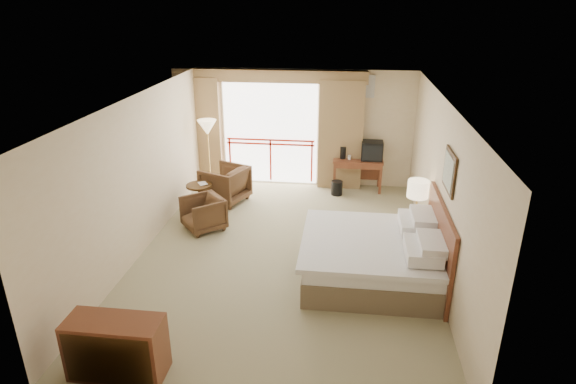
# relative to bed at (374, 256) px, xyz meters

# --- Properties ---
(floor) EXTENTS (7.00, 7.00, 0.00)m
(floor) POSITION_rel_bed_xyz_m (-1.50, 0.60, -0.38)
(floor) COLOR gray
(floor) RESTS_ON ground
(ceiling) EXTENTS (7.00, 7.00, 0.00)m
(ceiling) POSITION_rel_bed_xyz_m (-1.50, 0.60, 2.32)
(ceiling) COLOR white
(ceiling) RESTS_ON wall_back
(wall_back) EXTENTS (5.00, 0.00, 5.00)m
(wall_back) POSITION_rel_bed_xyz_m (-1.50, 4.10, 0.97)
(wall_back) COLOR beige
(wall_back) RESTS_ON ground
(wall_front) EXTENTS (5.00, 0.00, 5.00)m
(wall_front) POSITION_rel_bed_xyz_m (-1.50, -2.90, 0.97)
(wall_front) COLOR beige
(wall_front) RESTS_ON ground
(wall_left) EXTENTS (0.00, 7.00, 7.00)m
(wall_left) POSITION_rel_bed_xyz_m (-4.00, 0.60, 0.97)
(wall_left) COLOR beige
(wall_left) RESTS_ON ground
(wall_right) EXTENTS (0.00, 7.00, 7.00)m
(wall_right) POSITION_rel_bed_xyz_m (1.00, 0.60, 0.97)
(wall_right) COLOR beige
(wall_right) RESTS_ON ground
(balcony_door) EXTENTS (2.40, 0.00, 2.40)m
(balcony_door) POSITION_rel_bed_xyz_m (-2.30, 4.08, 0.82)
(balcony_door) COLOR white
(balcony_door) RESTS_ON wall_back
(balcony_railing) EXTENTS (2.09, 0.03, 1.02)m
(balcony_railing) POSITION_rel_bed_xyz_m (-2.30, 4.06, 0.44)
(balcony_railing) COLOR red
(balcony_railing) RESTS_ON wall_back
(curtain_left) EXTENTS (1.00, 0.26, 2.50)m
(curtain_left) POSITION_rel_bed_xyz_m (-3.95, 3.95, 0.87)
(curtain_left) COLOR olive
(curtain_left) RESTS_ON wall_back
(curtain_right) EXTENTS (1.00, 0.26, 2.50)m
(curtain_right) POSITION_rel_bed_xyz_m (-0.65, 3.95, 0.87)
(curtain_right) COLOR olive
(curtain_right) RESTS_ON wall_back
(valance) EXTENTS (4.40, 0.22, 0.28)m
(valance) POSITION_rel_bed_xyz_m (-2.30, 3.98, 2.17)
(valance) COLOR olive
(valance) RESTS_ON wall_back
(hvac_vent) EXTENTS (0.50, 0.04, 0.50)m
(hvac_vent) POSITION_rel_bed_xyz_m (-0.20, 4.07, 1.97)
(hvac_vent) COLOR silver
(hvac_vent) RESTS_ON wall_back
(bed) EXTENTS (2.13, 2.06, 0.97)m
(bed) POSITION_rel_bed_xyz_m (0.00, 0.00, 0.00)
(bed) COLOR brown
(bed) RESTS_ON floor
(headboard) EXTENTS (0.06, 2.10, 1.30)m
(headboard) POSITION_rel_bed_xyz_m (0.96, 0.00, 0.27)
(headboard) COLOR #5F2B1A
(headboard) RESTS_ON wall_right
(framed_art) EXTENTS (0.04, 0.72, 0.60)m
(framed_art) POSITION_rel_bed_xyz_m (0.97, 0.00, 1.47)
(framed_art) COLOR black
(framed_art) RESTS_ON wall_right
(nightstand) EXTENTS (0.41, 0.49, 0.57)m
(nightstand) POSITION_rel_bed_xyz_m (0.76, 1.15, -0.09)
(nightstand) COLOR #5F2B1A
(nightstand) RESTS_ON floor
(table_lamp) EXTENTS (0.37, 0.37, 0.65)m
(table_lamp) POSITION_rel_bed_xyz_m (0.76, 1.20, 0.70)
(table_lamp) COLOR tan
(table_lamp) RESTS_ON nightstand
(phone) EXTENTS (0.20, 0.17, 0.08)m
(phone) POSITION_rel_bed_xyz_m (0.71, 1.00, 0.23)
(phone) COLOR black
(phone) RESTS_ON nightstand
(desk) EXTENTS (1.13, 0.55, 0.74)m
(desk) POSITION_rel_bed_xyz_m (-0.23, 3.87, 0.20)
(desk) COLOR #5F2B1A
(desk) RESTS_ON floor
(tv) EXTENTS (0.48, 0.38, 0.43)m
(tv) POSITION_rel_bed_xyz_m (0.07, 3.81, 0.57)
(tv) COLOR black
(tv) RESTS_ON desk
(coffee_maker) EXTENTS (0.14, 0.14, 0.28)m
(coffee_maker) POSITION_rel_bed_xyz_m (-0.58, 3.82, 0.50)
(coffee_maker) COLOR black
(coffee_maker) RESTS_ON desk
(cup) EXTENTS (0.09, 0.09, 0.10)m
(cup) POSITION_rel_bed_xyz_m (-0.43, 3.77, 0.41)
(cup) COLOR white
(cup) RESTS_ON desk
(wastebasket) EXTENTS (0.32, 0.32, 0.32)m
(wastebasket) POSITION_rel_bed_xyz_m (-0.68, 3.43, -0.22)
(wastebasket) COLOR black
(wastebasket) RESTS_ON floor
(armchair_far) EXTENTS (1.13, 1.12, 0.80)m
(armchair_far) POSITION_rel_bed_xyz_m (-3.10, 2.75, -0.38)
(armchair_far) COLOR #452D1C
(armchair_far) RESTS_ON floor
(armchair_near) EXTENTS (1.00, 1.00, 0.66)m
(armchair_near) POSITION_rel_bed_xyz_m (-3.18, 1.35, -0.38)
(armchair_near) COLOR #452D1C
(armchair_near) RESTS_ON floor
(side_table) EXTENTS (0.53, 0.53, 0.58)m
(side_table) POSITION_rel_bed_xyz_m (-3.50, 2.18, 0.02)
(side_table) COLOR black
(side_table) RESTS_ON floor
(book) EXTENTS (0.25, 0.27, 0.02)m
(book) POSITION_rel_bed_xyz_m (-3.50, 2.18, 0.21)
(book) COLOR white
(book) RESTS_ON side_table
(floor_lamp) EXTENTS (0.42, 0.42, 1.65)m
(floor_lamp) POSITION_rel_bed_xyz_m (-3.61, 3.39, 1.04)
(floor_lamp) COLOR tan
(floor_lamp) RESTS_ON floor
(dresser) EXTENTS (1.12, 0.48, 0.75)m
(dresser) POSITION_rel_bed_xyz_m (-3.09, -2.52, -0.00)
(dresser) COLOR #5F2B1A
(dresser) RESTS_ON floor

